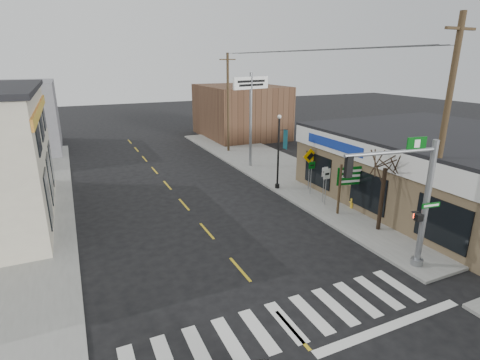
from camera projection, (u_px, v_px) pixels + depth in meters
name	position (u px, v px, depth m)	size (l,w,h in m)	color
ground	(292.00, 330.00, 11.95)	(140.00, 140.00, 0.00)	black
sidewalk_right	(302.00, 180.00, 26.76)	(6.00, 38.00, 0.13)	gray
sidewalk_left	(12.00, 223.00, 19.60)	(6.00, 38.00, 0.13)	gray
center_line	(207.00, 231.00, 18.87)	(0.12, 56.00, 0.01)	gold
crosswalk	(286.00, 322.00, 12.29)	(11.00, 2.20, 0.01)	silver
thrift_store	(446.00, 170.00, 22.30)	(12.00, 14.00, 4.00)	brown
bldg_distant_right	(240.00, 111.00, 41.83)	(8.00, 10.00, 5.60)	brown
bldg_distant_left	(4.00, 118.00, 34.28)	(9.00, 10.00, 6.40)	slate
traffic_signal_pole	(416.00, 193.00, 14.28)	(4.27, 0.36, 5.41)	gray
guide_sign	(350.00, 181.00, 20.39)	(1.61, 0.14, 2.82)	#463420
fire_hydrant	(352.00, 203.00, 21.37)	(0.19, 0.19, 0.62)	yellow
ped_crossing_sign	(310.00, 161.00, 24.12)	(1.06, 0.08, 2.74)	gray
lamp_post	(279.00, 146.00, 24.03)	(0.63, 0.49, 4.84)	black
dance_center_sign	(251.00, 97.00, 28.55)	(3.40, 0.21, 7.23)	gray
bare_tree	(387.00, 157.00, 17.67)	(2.37, 2.37, 4.75)	black
shrub_front	(409.00, 210.00, 20.04)	(1.18, 1.18, 0.88)	#183619
shrub_back	(383.00, 206.00, 20.71)	(1.08, 1.08, 0.81)	black
utility_pole_near	(443.00, 135.00, 15.77)	(1.72, 0.26, 9.91)	#4C3226
utility_pole_far	(228.00, 102.00, 33.83)	(1.52, 0.23, 8.73)	#42291F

